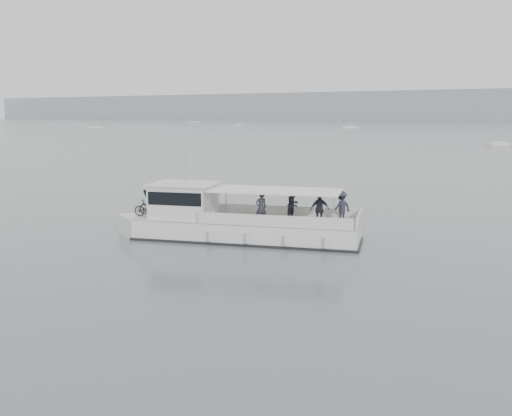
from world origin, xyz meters
The scene contains 3 objects.
ground centered at (0.00, 0.00, 0.00)m, with size 1400.00×1400.00×0.00m, color slate.
tour_boat centered at (4.18, -3.88, 0.84)m, with size 12.20×5.71×5.13m.
moored_fleet centered at (-17.09, 183.67, 0.36)m, with size 436.32×366.72×9.19m.
Camera 1 is at (18.78, -26.77, 6.00)m, focal length 40.00 mm.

